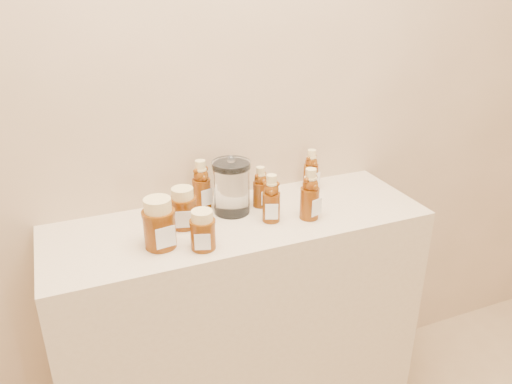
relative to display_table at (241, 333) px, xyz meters
name	(u,v)px	position (x,y,z in m)	size (l,w,h in m)	color
wall_back	(215,64)	(0.00, 0.20, 0.90)	(3.50, 0.02, 2.70)	tan
display_table	(241,333)	(0.00, 0.00, 0.00)	(1.20, 0.40, 0.90)	beige
bear_bottle_back_left	(201,181)	(-0.08, 0.13, 0.54)	(0.06, 0.06, 0.19)	#592607
bear_bottle_back_mid	(260,184)	(0.10, 0.07, 0.53)	(0.05, 0.05, 0.16)	#592607
bear_bottle_back_right	(311,167)	(0.32, 0.13, 0.53)	(0.06, 0.06, 0.16)	#592607
bear_bottle_front_left	(271,195)	(0.09, -0.04, 0.54)	(0.06, 0.06, 0.17)	#592607
bear_bottle_front_right	(310,191)	(0.21, -0.07, 0.54)	(0.06, 0.06, 0.19)	#592607
honey_jar_left	(159,223)	(-0.26, -0.07, 0.52)	(0.09, 0.09, 0.15)	#592607
honey_jar_back	(183,208)	(-0.17, 0.02, 0.51)	(0.08, 0.08, 0.13)	#592607
honey_jar_front	(203,230)	(-0.16, -0.12, 0.51)	(0.07, 0.07, 0.12)	#592607
glass_canister	(232,185)	(0.00, 0.06, 0.54)	(0.12, 0.12, 0.19)	white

